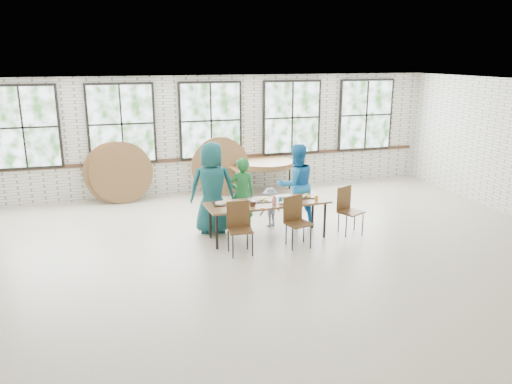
{
  "coord_description": "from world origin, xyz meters",
  "views": [
    {
      "loc": [
        -2.53,
        -8.07,
        3.48
      ],
      "look_at": [
        0.0,
        0.4,
        1.05
      ],
      "focal_mm": 35.0,
      "sensor_mm": 36.0,
      "label": 1
    }
  ],
  "objects_px": {
    "dining_table": "(268,204)",
    "chair_near_right": "(296,217)",
    "storage_table": "(265,168)",
    "chair_near_left": "(239,223)"
  },
  "relations": [
    {
      "from": "storage_table",
      "to": "dining_table",
      "type": "bearing_deg",
      "value": -112.32
    },
    {
      "from": "dining_table",
      "to": "chair_near_right",
      "type": "xyz_separation_m",
      "value": [
        0.38,
        -0.51,
        -0.13
      ]
    },
    {
      "from": "chair_near_left",
      "to": "storage_table",
      "type": "bearing_deg",
      "value": 69.48
    },
    {
      "from": "storage_table",
      "to": "chair_near_right",
      "type": "bearing_deg",
      "value": -104.3
    },
    {
      "from": "chair_near_left",
      "to": "dining_table",
      "type": "bearing_deg",
      "value": 41.14
    },
    {
      "from": "dining_table",
      "to": "chair_near_right",
      "type": "bearing_deg",
      "value": -56.4
    },
    {
      "from": "dining_table",
      "to": "chair_near_right",
      "type": "relative_size",
      "value": 2.57
    },
    {
      "from": "dining_table",
      "to": "storage_table",
      "type": "bearing_deg",
      "value": 70.18
    },
    {
      "from": "dining_table",
      "to": "chair_near_right",
      "type": "height_order",
      "value": "chair_near_right"
    },
    {
      "from": "dining_table",
      "to": "chair_near_right",
      "type": "distance_m",
      "value": 0.65
    }
  ]
}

